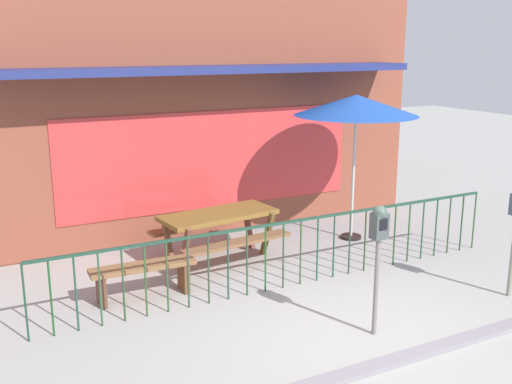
# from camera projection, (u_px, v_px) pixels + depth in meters

# --- Properties ---
(ground) EXTENTS (40.00, 40.00, 0.00)m
(ground) POSITION_uv_depth(u_px,v_px,m) (371.00, 340.00, 6.89)
(ground) COLOR #A1A09B
(pub_storefront) EXTENTS (8.35, 1.34, 5.93)m
(pub_storefront) POSITION_uv_depth(u_px,v_px,m) (206.00, 66.00, 10.25)
(pub_storefront) COLOR #56291D
(pub_storefront) RESTS_ON ground
(patio_fence_front) EXTENTS (7.04, 0.04, 0.97)m
(patio_fence_front) POSITION_uv_depth(u_px,v_px,m) (292.00, 241.00, 8.27)
(patio_fence_front) COLOR #1D4030
(patio_fence_front) RESTS_ON ground
(picnic_table_left) EXTENTS (1.95, 1.57, 0.79)m
(picnic_table_left) POSITION_uv_depth(u_px,v_px,m) (218.00, 223.00, 9.29)
(picnic_table_left) COLOR brown
(picnic_table_left) RESTS_ON ground
(patio_umbrella) EXTENTS (2.07, 2.07, 2.50)m
(patio_umbrella) POSITION_uv_depth(u_px,v_px,m) (356.00, 106.00, 9.94)
(patio_umbrella) COLOR black
(patio_umbrella) RESTS_ON ground
(patio_bench) EXTENTS (1.41, 0.38, 0.48)m
(patio_bench) POSITION_uv_depth(u_px,v_px,m) (143.00, 273.00, 7.94)
(patio_bench) COLOR brown
(patio_bench) RESTS_ON ground
(parking_meter_near) EXTENTS (0.18, 0.17, 1.56)m
(parking_meter_near) POSITION_uv_depth(u_px,v_px,m) (379.00, 236.00, 6.74)
(parking_meter_near) COLOR slate
(parking_meter_near) RESTS_ON ground
(curb_edge) EXTENTS (11.69, 0.20, 0.11)m
(curb_edge) POSITION_uv_depth(u_px,v_px,m) (401.00, 361.00, 6.44)
(curb_edge) COLOR gray
(curb_edge) RESTS_ON ground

